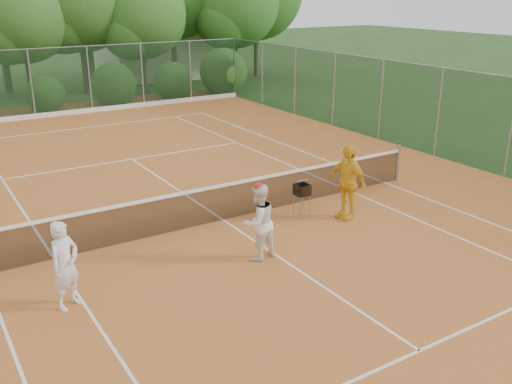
% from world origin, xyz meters
% --- Properties ---
extents(ground, '(120.00, 120.00, 0.00)m').
position_xyz_m(ground, '(0.00, 0.00, 0.00)').
color(ground, '#214117').
rests_on(ground, ground).
extents(clay_court, '(18.00, 36.00, 0.02)m').
position_xyz_m(clay_court, '(0.00, 0.00, 0.01)').
color(clay_court, '#BB682B').
rests_on(clay_court, ground).
extents(club_building, '(8.00, 5.00, 3.00)m').
position_xyz_m(club_building, '(9.00, 24.00, 1.50)').
color(club_building, beige).
rests_on(club_building, ground).
extents(tennis_net, '(11.97, 0.10, 1.10)m').
position_xyz_m(tennis_net, '(0.00, 0.00, 0.53)').
color(tennis_net, gray).
rests_on(tennis_net, clay_court).
extents(player_white, '(0.72, 0.64, 1.65)m').
position_xyz_m(player_white, '(-4.34, -2.06, 0.85)').
color(player_white, white).
rests_on(player_white, clay_court).
extents(player_center_grp, '(0.88, 0.73, 1.69)m').
position_xyz_m(player_center_grp, '(-0.39, -2.22, 0.86)').
color(player_center_grp, white).
rests_on(player_center_grp, clay_court).
extents(player_yellow, '(0.62, 1.16, 1.89)m').
position_xyz_m(player_yellow, '(2.69, -1.46, 0.97)').
color(player_yellow, yellow).
rests_on(player_yellow, clay_court).
extents(ball_hopper, '(0.34, 0.34, 0.77)m').
position_xyz_m(ball_hopper, '(1.95, -0.60, 0.63)').
color(ball_hopper, gray).
rests_on(ball_hopper, clay_court).
extents(stray_ball_a, '(0.07, 0.07, 0.07)m').
position_xyz_m(stray_ball_a, '(-3.17, 11.14, 0.05)').
color(stray_ball_a, yellow).
rests_on(stray_ball_a, clay_court).
extents(stray_ball_b, '(0.07, 0.07, 0.07)m').
position_xyz_m(stray_ball_b, '(-2.03, 11.26, 0.05)').
color(stray_ball_b, gold).
rests_on(stray_ball_b, clay_court).
extents(stray_ball_c, '(0.07, 0.07, 0.07)m').
position_xyz_m(stray_ball_c, '(4.31, 10.68, 0.05)').
color(stray_ball_c, '#C4DB33').
rests_on(stray_ball_c, clay_court).
extents(court_markings, '(11.03, 23.83, 0.01)m').
position_xyz_m(court_markings, '(0.00, 0.00, 0.02)').
color(court_markings, white).
rests_on(court_markings, clay_court).
extents(fence_back, '(18.07, 0.07, 3.00)m').
position_xyz_m(fence_back, '(0.00, 15.00, 1.52)').
color(fence_back, '#19381E').
rests_on(fence_back, clay_court).
extents(fence_right, '(0.07, 33.07, 3.00)m').
position_xyz_m(fence_right, '(9.00, -1.50, 1.52)').
color(fence_right, '#19381E').
rests_on(fence_right, clay_court).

